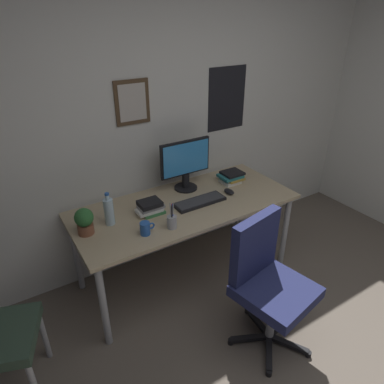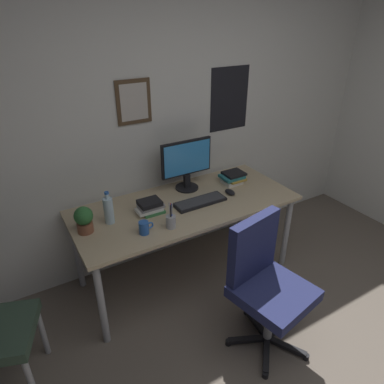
% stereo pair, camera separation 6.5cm
% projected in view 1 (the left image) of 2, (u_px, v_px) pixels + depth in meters
% --- Properties ---
extents(wall_back, '(4.40, 0.10, 2.60)m').
position_uv_depth(wall_back, '(174.00, 117.00, 2.95)').
color(wall_back, silver).
rests_on(wall_back, ground_plane).
extents(desk, '(1.80, 0.78, 0.73)m').
position_uv_depth(desk, '(185.00, 211.00, 2.82)').
color(desk, tan).
rests_on(desk, ground_plane).
extents(office_chair, '(0.58, 0.57, 0.95)m').
position_uv_depth(office_chair, '(267.00, 278.00, 2.31)').
color(office_chair, '#1E234C').
rests_on(office_chair, ground_plane).
extents(monitor, '(0.46, 0.20, 0.43)m').
position_uv_depth(monitor, '(185.00, 163.00, 2.91)').
color(monitor, black).
rests_on(monitor, desk).
extents(keyboard, '(0.43, 0.15, 0.03)m').
position_uv_depth(keyboard, '(200.00, 202.00, 2.79)').
color(keyboard, black).
rests_on(keyboard, desk).
extents(computer_mouse, '(0.06, 0.11, 0.04)m').
position_uv_depth(computer_mouse, '(229.00, 192.00, 2.93)').
color(computer_mouse, black).
rests_on(computer_mouse, desk).
extents(water_bottle, '(0.07, 0.07, 0.25)m').
position_uv_depth(water_bottle, '(109.00, 211.00, 2.47)').
color(water_bottle, silver).
rests_on(water_bottle, desk).
extents(coffee_mug_near, '(0.11, 0.07, 0.09)m').
position_uv_depth(coffee_mug_near, '(145.00, 228.00, 2.39)').
color(coffee_mug_near, '#2659B2').
rests_on(coffee_mug_near, desk).
extents(potted_plant, '(0.13, 0.13, 0.20)m').
position_uv_depth(potted_plant, '(84.00, 221.00, 2.37)').
color(potted_plant, brown).
rests_on(potted_plant, desk).
extents(pen_cup, '(0.07, 0.07, 0.20)m').
position_uv_depth(pen_cup, '(172.00, 221.00, 2.45)').
color(pen_cup, '#9EA0A5').
rests_on(pen_cup, desk).
extents(book_stack_left, '(0.21, 0.17, 0.10)m').
position_uv_depth(book_stack_left, '(231.00, 177.00, 3.11)').
color(book_stack_left, silver).
rests_on(book_stack_left, desk).
extents(book_stack_right, '(0.21, 0.14, 0.10)m').
position_uv_depth(book_stack_right, '(151.00, 207.00, 2.63)').
color(book_stack_right, '#33723F').
rests_on(book_stack_right, desk).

